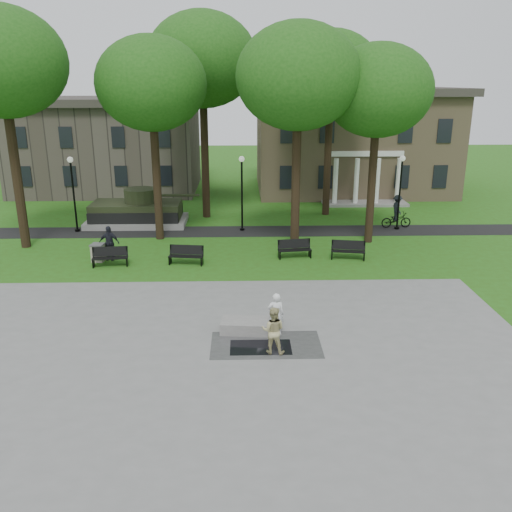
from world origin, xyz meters
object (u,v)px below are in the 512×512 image
Objects in this scene: cyclist at (397,214)px; park_bench_0 at (110,256)px; concrete_block at (250,326)px; friend_watching at (273,330)px; trash_bin at (98,252)px; skateboarder at (276,314)px.

cyclist is 1.17× the size of park_bench_0.
cyclist reaches higher than concrete_block.
cyclist is (9.01, 16.90, 0.00)m from friend_watching.
trash_bin is (-17.70, -6.47, -0.39)m from cyclist.
friend_watching is 12.45m from park_bench_0.
trash_bin is (-8.69, 10.42, -0.39)m from friend_watching.
cyclist is at bearing 17.73° from park_bench_0.
park_bench_0 is at bearing 109.52° from cyclist.
friend_watching is 1.79× the size of trash_bin.
friend_watching reaches higher than concrete_block.
concrete_block is at bearing -54.33° from friend_watching.
cyclist is 18.85m from trash_bin.
skateboarder is at bearing 146.62° from cyclist.
skateboarder is 0.92× the size of park_bench_0.
friend_watching reaches higher than skateboarder.
friend_watching reaches higher than park_bench_0.
concrete_block is 1.28× the size of friend_watching.
trash_bin is at bearing 132.23° from concrete_block.
park_bench_0 reaches higher than concrete_block.
skateboarder is at bearing -51.24° from park_bench_0.
concrete_block is 1.19m from skateboarder.
concrete_block is 1.20× the size of park_bench_0.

